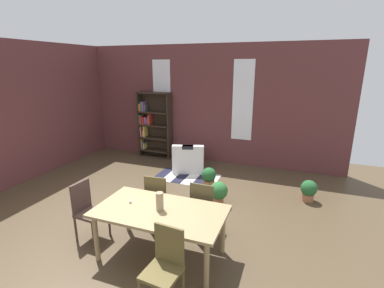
{
  "coord_description": "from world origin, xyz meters",
  "views": [
    {
      "loc": [
        2.55,
        -3.55,
        2.72
      ],
      "look_at": [
        0.6,
        1.64,
        1.14
      ],
      "focal_mm": 26.16,
      "sensor_mm": 36.0,
      "label": 1
    }
  ],
  "objects_px": {
    "dining_chair_head_left": "(88,209)",
    "bookshelf_tall": "(153,124)",
    "dining_chair_near_right": "(165,265)",
    "potted_plant_corner": "(219,192)",
    "dining_chair_far_left": "(158,198)",
    "dining_chair_far_right": "(204,207)",
    "potted_plant_window": "(209,177)",
    "vase_on_table": "(160,201)",
    "potted_plant_by_shelf": "(309,190)",
    "armchair_white": "(189,160)",
    "dining_table": "(160,215)"
  },
  "relations": [
    {
      "from": "bookshelf_tall",
      "to": "potted_plant_window",
      "type": "xyz_separation_m",
      "value": [
        2.29,
        -1.65,
        -0.74
      ]
    },
    {
      "from": "potted_plant_corner",
      "to": "dining_chair_near_right",
      "type": "bearing_deg",
      "value": -88.82
    },
    {
      "from": "vase_on_table",
      "to": "bookshelf_tall",
      "type": "height_order",
      "value": "bookshelf_tall"
    },
    {
      "from": "dining_chair_near_right",
      "to": "potted_plant_corner",
      "type": "distance_m",
      "value": 2.54
    },
    {
      "from": "potted_plant_by_shelf",
      "to": "vase_on_table",
      "type": "bearing_deg",
      "value": -128.1
    },
    {
      "from": "potted_plant_corner",
      "to": "bookshelf_tall",
      "type": "bearing_deg",
      "value": 139.29
    },
    {
      "from": "potted_plant_by_shelf",
      "to": "potted_plant_window",
      "type": "distance_m",
      "value": 2.11
    },
    {
      "from": "dining_chair_far_right",
      "to": "potted_plant_window",
      "type": "distance_m",
      "value": 1.83
    },
    {
      "from": "vase_on_table",
      "to": "potted_plant_by_shelf",
      "type": "height_order",
      "value": "vase_on_table"
    },
    {
      "from": "dining_chair_near_right",
      "to": "dining_chair_head_left",
      "type": "xyz_separation_m",
      "value": [
        -1.71,
        0.73,
        0.0
      ]
    },
    {
      "from": "dining_chair_far_left",
      "to": "potted_plant_corner",
      "type": "relative_size",
      "value": 1.94
    },
    {
      "from": "dining_chair_far_right",
      "to": "potted_plant_corner",
      "type": "relative_size",
      "value": 1.94
    },
    {
      "from": "dining_chair_far_left",
      "to": "bookshelf_tall",
      "type": "bearing_deg",
      "value": 119.43
    },
    {
      "from": "dining_chair_head_left",
      "to": "dining_table",
      "type": "bearing_deg",
      "value": -0.23
    },
    {
      "from": "bookshelf_tall",
      "to": "potted_plant_window",
      "type": "bearing_deg",
      "value": -35.88
    },
    {
      "from": "dining_chair_near_right",
      "to": "bookshelf_tall",
      "type": "distance_m",
      "value": 5.6
    },
    {
      "from": "dining_table",
      "to": "dining_chair_far_right",
      "type": "bearing_deg",
      "value": 60.31
    },
    {
      "from": "dining_table",
      "to": "potted_plant_corner",
      "type": "height_order",
      "value": "dining_table"
    },
    {
      "from": "vase_on_table",
      "to": "potted_plant_by_shelf",
      "type": "relative_size",
      "value": 0.59
    },
    {
      "from": "bookshelf_tall",
      "to": "potted_plant_by_shelf",
      "type": "relative_size",
      "value": 4.34
    },
    {
      "from": "dining_table",
      "to": "bookshelf_tall",
      "type": "bearing_deg",
      "value": 119.44
    },
    {
      "from": "vase_on_table",
      "to": "potted_plant_window",
      "type": "distance_m",
      "value": 2.56
    },
    {
      "from": "vase_on_table",
      "to": "dining_chair_far_right",
      "type": "distance_m",
      "value": 0.91
    },
    {
      "from": "dining_table",
      "to": "vase_on_table",
      "type": "bearing_deg",
      "value": 0.0
    },
    {
      "from": "dining_chair_head_left",
      "to": "armchair_white",
      "type": "bearing_deg",
      "value": 83.45
    },
    {
      "from": "armchair_white",
      "to": "dining_chair_head_left",
      "type": "bearing_deg",
      "value": -96.55
    },
    {
      "from": "dining_table",
      "to": "dining_chair_head_left",
      "type": "bearing_deg",
      "value": 179.77
    },
    {
      "from": "dining_chair_head_left",
      "to": "dining_chair_far_left",
      "type": "relative_size",
      "value": 1.0
    },
    {
      "from": "bookshelf_tall",
      "to": "potted_plant_window",
      "type": "height_order",
      "value": "bookshelf_tall"
    },
    {
      "from": "dining_chair_head_left",
      "to": "dining_chair_far_left",
      "type": "distance_m",
      "value": 1.14
    },
    {
      "from": "bookshelf_tall",
      "to": "dining_chair_head_left",
      "type": "bearing_deg",
      "value": -75.88
    },
    {
      "from": "dining_chair_far_left",
      "to": "bookshelf_tall",
      "type": "relative_size",
      "value": 0.49
    },
    {
      "from": "dining_chair_near_right",
      "to": "bookshelf_tall",
      "type": "relative_size",
      "value": 0.49
    },
    {
      "from": "bookshelf_tall",
      "to": "potted_plant_corner",
      "type": "bearing_deg",
      "value": -40.71
    },
    {
      "from": "dining_chair_far_right",
      "to": "dining_chair_head_left",
      "type": "bearing_deg",
      "value": -157.18
    },
    {
      "from": "dining_table",
      "to": "dining_chair_near_right",
      "type": "distance_m",
      "value": 0.85
    },
    {
      "from": "dining_chair_far_right",
      "to": "potted_plant_corner",
      "type": "distance_m",
      "value": 1.11
    },
    {
      "from": "potted_plant_corner",
      "to": "potted_plant_by_shelf",
      "type": "bearing_deg",
      "value": 25.66
    },
    {
      "from": "dining_chair_head_left",
      "to": "bookshelf_tall",
      "type": "distance_m",
      "value": 4.29
    },
    {
      "from": "dining_chair_near_right",
      "to": "potted_plant_corner",
      "type": "bearing_deg",
      "value": 91.18
    },
    {
      "from": "dining_chair_near_right",
      "to": "armchair_white",
      "type": "bearing_deg",
      "value": 107.69
    },
    {
      "from": "dining_chair_far_left",
      "to": "bookshelf_tall",
      "type": "xyz_separation_m",
      "value": [
        -1.92,
        3.41,
        0.49
      ]
    },
    {
      "from": "bookshelf_tall",
      "to": "armchair_white",
      "type": "height_order",
      "value": "bookshelf_tall"
    },
    {
      "from": "dining_chair_far_left",
      "to": "potted_plant_by_shelf",
      "type": "distance_m",
      "value": 3.12
    },
    {
      "from": "dining_table",
      "to": "bookshelf_tall",
      "type": "xyz_separation_m",
      "value": [
        -2.33,
        4.13,
        0.33
      ]
    },
    {
      "from": "dining_chair_head_left",
      "to": "dining_chair_far_left",
      "type": "bearing_deg",
      "value": 39.03
    },
    {
      "from": "dining_chair_near_right",
      "to": "dining_chair_far_right",
      "type": "distance_m",
      "value": 1.45
    },
    {
      "from": "dining_chair_far_right",
      "to": "bookshelf_tall",
      "type": "bearing_deg",
      "value": 128.82
    },
    {
      "from": "vase_on_table",
      "to": "potted_plant_corner",
      "type": "relative_size",
      "value": 0.54
    },
    {
      "from": "dining_chair_head_left",
      "to": "dining_chair_far_right",
      "type": "relative_size",
      "value": 1.0
    }
  ]
}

